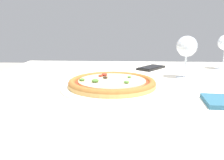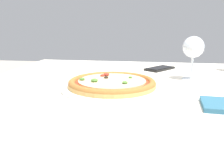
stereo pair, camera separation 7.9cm
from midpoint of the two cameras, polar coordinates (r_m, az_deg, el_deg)
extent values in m
cube|color=brown|center=(0.85, 9.11, -3.03)|extent=(1.06, 0.97, 0.04)
cube|color=white|center=(0.84, 9.16, -1.66)|extent=(1.16, 1.07, 0.01)
cylinder|color=brown|center=(1.45, -10.66, -11.43)|extent=(0.06, 0.06, 0.69)
cylinder|color=white|center=(0.80, 2.84, -1.79)|extent=(0.32, 0.32, 0.01)
cylinder|color=tan|center=(0.79, 2.85, -1.02)|extent=(0.28, 0.28, 0.01)
torus|color=#A3662D|center=(0.79, 2.86, -0.60)|extent=(0.28, 0.28, 0.02)
cylinder|color=#BC381E|center=(0.79, 2.86, -0.49)|extent=(0.23, 0.23, 0.00)
cylinder|color=beige|center=(0.79, 2.86, -0.21)|extent=(0.21, 0.21, 0.00)
ellipsoid|color=#4C7A33|center=(0.76, -1.11, -0.08)|extent=(0.02, 0.02, 0.01)
ellipsoid|color=#4C7A33|center=(0.79, -4.04, 0.22)|extent=(0.02, 0.02, 0.01)
ellipsoid|color=#A83323|center=(0.84, 0.45, 1.04)|extent=(0.02, 0.02, 0.01)
ellipsoid|color=#2D2319|center=(0.81, 1.43, 0.61)|extent=(0.02, 0.02, 0.01)
ellipsoid|color=#4C7A33|center=(0.75, 6.01, -0.58)|extent=(0.02, 0.02, 0.01)
ellipsoid|color=#4C7A33|center=(0.82, 6.98, 0.60)|extent=(0.01, 0.01, 0.01)
ellipsoid|color=#A83323|center=(0.85, 1.38, 1.29)|extent=(0.02, 0.02, 0.01)
cube|color=silver|center=(0.83, -17.86, -1.98)|extent=(0.03, 0.11, 0.00)
cube|color=silver|center=(0.89, -16.73, -0.96)|extent=(0.03, 0.02, 0.00)
cube|color=silver|center=(0.92, -16.97, -0.52)|extent=(0.01, 0.05, 0.00)
cube|color=silver|center=(0.92, -16.49, -0.52)|extent=(0.01, 0.05, 0.00)
cube|color=silver|center=(0.91, -16.01, -0.52)|extent=(0.01, 0.05, 0.00)
cube|color=silver|center=(0.91, -15.52, -0.52)|extent=(0.01, 0.05, 0.00)
cylinder|color=silver|center=(0.98, 19.85, 0.13)|extent=(0.07, 0.07, 0.00)
cylinder|color=silver|center=(0.98, 20.05, 2.69)|extent=(0.01, 0.01, 0.09)
sphere|color=silver|center=(0.97, 20.40, 7.09)|extent=(0.08, 0.08, 0.08)
cube|color=black|center=(1.16, 12.78, 2.54)|extent=(0.14, 0.16, 0.01)
cube|color=black|center=(1.15, 12.80, 2.82)|extent=(0.13, 0.14, 0.00)
camera|label=1|loc=(0.04, -87.14, 0.66)|focal=40.00mm
camera|label=2|loc=(0.04, 92.86, -0.66)|focal=40.00mm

